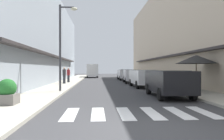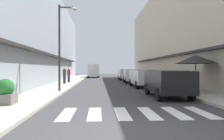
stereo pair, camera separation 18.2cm
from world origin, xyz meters
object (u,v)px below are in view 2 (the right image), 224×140
parked_car_far (132,75)px  pedestrian_walking_near (64,75)px  delivery_van (93,70)px  parked_car_near (167,80)px  street_lamp (62,39)px  cafe_umbrella (196,59)px  planter_corner (5,92)px  pedestrian_walking_far (69,75)px  planter_midblock (178,81)px  parked_car_distant (125,73)px  parked_car_mid (143,76)px

parked_car_far → pedestrian_walking_near: pedestrian_walking_near is taller
delivery_van → parked_car_near: bearing=-80.1°
street_lamp → pedestrian_walking_near: bearing=98.0°
cafe_umbrella → planter_corner: (-9.95, -4.29, -1.54)m
cafe_umbrella → delivery_van: bearing=105.7°
pedestrian_walking_far → planter_midblock: bearing=-93.4°
parked_car_distant → cafe_umbrella: (2.41, -16.56, 1.23)m
parked_car_far → street_lamp: 11.54m
delivery_van → street_lamp: 24.74m
parked_car_mid → cafe_umbrella: (2.41, -4.57, 1.24)m
parked_car_distant → parked_car_mid: bearing=-90.0°
cafe_umbrella → planter_midblock: (-0.39, 1.95, -1.51)m
cafe_umbrella → pedestrian_walking_near: cafe_umbrella is taller
parked_car_far → pedestrian_walking_far: bearing=-176.2°
parked_car_distant → planter_corner: parked_car_distant is taller
cafe_umbrella → planter_midblock: size_ratio=2.35×
parked_car_far → planter_midblock: 8.57m
parked_car_far → delivery_van: 15.91m
delivery_van → planter_midblock: delivery_van is taller
planter_midblock → delivery_van: bearing=106.1°
parked_car_distant → planter_corner: 22.17m
parked_car_distant → cafe_umbrella: cafe_umbrella is taller
pedestrian_walking_far → parked_car_far: bearing=-48.4°
parked_car_mid → street_lamp: bearing=-148.6°
street_lamp → pedestrian_walking_far: street_lamp is taller
planter_midblock → pedestrian_walking_near: (-9.13, 5.99, 0.31)m
parked_car_near → planter_midblock: 4.24m
parked_car_near → parked_car_distant: bearing=90.0°
parked_car_near → street_lamp: 7.14m
pedestrian_walking_near → planter_corner: bearing=67.7°
delivery_van → planter_midblock: bearing=-73.9°
parked_car_far → pedestrian_walking_far: (-6.95, -0.46, 0.01)m
street_lamp → planter_midblock: size_ratio=5.07×
parked_car_near → parked_car_distant: 18.32m
parked_car_near → parked_car_mid: same height
pedestrian_walking_near → parked_car_far: bearing=177.9°
parked_car_far → street_lamp: bearing=-122.9°
parked_car_near → cafe_umbrella: size_ratio=1.60×
parked_car_near → parked_car_far: bearing=90.0°
planter_corner → pedestrian_walking_far: (0.59, 14.10, 0.32)m
pedestrian_walking_far → pedestrian_walking_near: bearing=-147.0°
parked_car_distant → planter_corner: bearing=-109.9°
parked_car_near → pedestrian_walking_near: bearing=126.2°
pedestrian_walking_near → pedestrian_walking_far: pedestrian_walking_near is taller
parked_car_near → pedestrian_walking_far: (-6.95, 11.58, 0.01)m
parked_car_near → cafe_umbrella: (2.41, 1.77, 1.24)m
parked_car_far → street_lamp: (-6.11, -9.43, 2.60)m
parked_car_far → street_lamp: street_lamp is taller
street_lamp → pedestrian_walking_far: 9.38m
street_lamp → planter_corner: bearing=-105.5°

